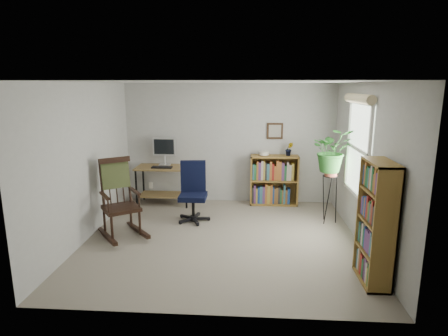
# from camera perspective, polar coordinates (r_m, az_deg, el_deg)

# --- Properties ---
(floor) EXTENTS (4.20, 4.00, 0.00)m
(floor) POSITION_cam_1_polar(r_m,az_deg,el_deg) (5.97, -0.26, -10.73)
(floor) COLOR gray
(floor) RESTS_ON ground
(ceiling) EXTENTS (4.20, 4.00, 0.00)m
(ceiling) POSITION_cam_1_polar(r_m,az_deg,el_deg) (5.48, -0.29, 12.97)
(ceiling) COLOR silver
(ceiling) RESTS_ON ground
(wall_back) EXTENTS (4.20, 0.00, 2.40)m
(wall_back) POSITION_cam_1_polar(r_m,az_deg,el_deg) (7.57, 0.81, 3.73)
(wall_back) COLOR #AFAFAB
(wall_back) RESTS_ON ground
(wall_front) EXTENTS (4.20, 0.00, 2.40)m
(wall_front) POSITION_cam_1_polar(r_m,az_deg,el_deg) (3.68, -2.52, -5.82)
(wall_front) COLOR #AFAFAB
(wall_front) RESTS_ON ground
(wall_left) EXTENTS (0.00, 4.00, 2.40)m
(wall_left) POSITION_cam_1_polar(r_m,az_deg,el_deg) (6.12, -20.28, 0.85)
(wall_left) COLOR #AFAFAB
(wall_left) RESTS_ON ground
(wall_right) EXTENTS (0.00, 4.00, 2.40)m
(wall_right) POSITION_cam_1_polar(r_m,az_deg,el_deg) (5.85, 20.72, 0.29)
(wall_right) COLOR #AFAFAB
(wall_right) RESTS_ON ground
(window) EXTENTS (0.12, 1.20, 1.50)m
(window) POSITION_cam_1_polar(r_m,az_deg,el_deg) (6.08, 19.71, 2.73)
(window) COLOR white
(window) RESTS_ON wall_right
(desk) EXTENTS (1.07, 0.59, 0.77)m
(desk) POSITION_cam_1_polar(r_m,az_deg,el_deg) (7.63, -9.13, -2.62)
(desk) COLOR olive
(desk) RESTS_ON floor
(monitor) EXTENTS (0.46, 0.16, 0.56)m
(monitor) POSITION_cam_1_polar(r_m,az_deg,el_deg) (7.62, -9.07, 2.50)
(monitor) COLOR silver
(monitor) RESTS_ON desk
(keyboard) EXTENTS (0.40, 0.15, 0.02)m
(keyboard) POSITION_cam_1_polar(r_m,az_deg,el_deg) (7.42, -9.44, 0.11)
(keyboard) COLOR black
(keyboard) RESTS_ON desk
(office_chair) EXTENTS (0.64, 0.64, 1.07)m
(office_chair) POSITION_cam_1_polar(r_m,az_deg,el_deg) (6.56, -4.75, -3.65)
(office_chair) COLOR black
(office_chair) RESTS_ON floor
(rocking_chair) EXTENTS (1.16, 1.27, 1.26)m
(rocking_chair) POSITION_cam_1_polar(r_m,az_deg,el_deg) (6.10, -15.48, -4.39)
(rocking_chair) COLOR black
(rocking_chair) RESTS_ON floor
(low_bookshelf) EXTENTS (0.95, 0.32, 1.00)m
(low_bookshelf) POSITION_cam_1_polar(r_m,az_deg,el_deg) (7.54, 7.62, -1.85)
(low_bookshelf) COLOR olive
(low_bookshelf) RESTS_ON floor
(tall_bookshelf) EXTENTS (0.28, 0.66, 1.50)m
(tall_bookshelf) POSITION_cam_1_polar(r_m,az_deg,el_deg) (4.85, 22.16, -7.79)
(tall_bookshelf) COLOR olive
(tall_bookshelf) RESTS_ON floor
(plant_stand) EXTENTS (0.35, 0.35, 0.98)m
(plant_stand) POSITION_cam_1_polar(r_m,az_deg,el_deg) (6.75, 15.75, -4.03)
(plant_stand) COLOR black
(plant_stand) RESTS_ON floor
(spider_plant) EXTENTS (1.69, 1.88, 1.46)m
(spider_plant) POSITION_cam_1_polar(r_m,az_deg,el_deg) (6.52, 16.35, 5.70)
(spider_plant) COLOR #246021
(spider_plant) RESTS_ON plant_stand
(potted_plant_small) EXTENTS (0.13, 0.24, 0.11)m
(potted_plant_small) POSITION_cam_1_polar(r_m,az_deg,el_deg) (7.46, 9.89, 2.27)
(potted_plant_small) COLOR #246021
(potted_plant_small) RESTS_ON low_bookshelf
(framed_picture) EXTENTS (0.32, 0.04, 0.32)m
(framed_picture) POSITION_cam_1_polar(r_m,az_deg,el_deg) (7.51, 7.76, 5.61)
(framed_picture) COLOR black
(framed_picture) RESTS_ON wall_back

